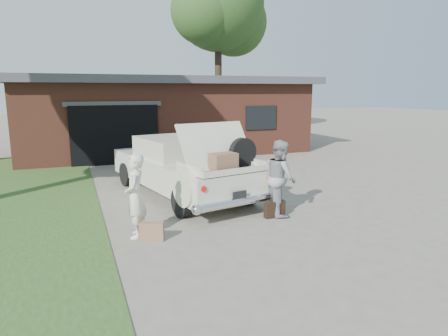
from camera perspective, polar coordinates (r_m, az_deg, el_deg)
name	(u,v)px	position (r m, az deg, el deg)	size (l,w,h in m)	color
ground	(234,225)	(8.32, 1.50, -8.20)	(90.00, 90.00, 0.00)	gray
house	(161,113)	(19.17, -9.02, 7.74)	(12.80, 7.80, 3.30)	brown
tree_right	(219,11)	(26.04, -0.66, 21.58)	(6.42, 5.59, 10.62)	#38281E
sedan	(183,166)	(10.58, -5.91, 0.28)	(3.10, 5.59, 2.01)	beige
woman_left	(135,196)	(7.67, -12.56, -3.93)	(0.58, 0.38, 1.59)	silver
woman_right	(280,178)	(8.92, 8.02, -1.35)	(0.82, 0.64, 1.69)	gray
suitcase_left	(152,231)	(7.60, -10.28, -8.90)	(0.45, 0.14, 0.35)	#8F6749
suitcase_right	(275,209)	(8.85, 7.24, -5.86)	(0.47, 0.15, 0.36)	black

